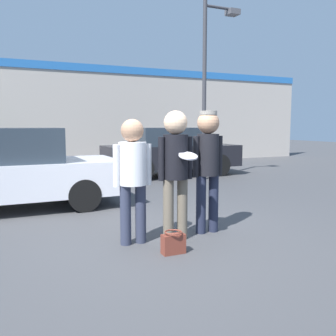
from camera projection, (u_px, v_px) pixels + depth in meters
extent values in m
plane|color=#3F3F42|center=(161.00, 236.00, 5.55)|extent=(56.00, 56.00, 0.00)
cube|color=#B2A89E|center=(55.00, 115.00, 14.75)|extent=(24.00, 0.18, 4.08)
cube|color=#2666B2|center=(53.00, 65.00, 14.43)|extent=(24.00, 0.04, 0.30)
cylinder|color=#2D3347|center=(126.00, 215.00, 5.11)|extent=(0.15, 0.15, 0.83)
cylinder|color=#2D3347|center=(141.00, 214.00, 5.20)|extent=(0.15, 0.15, 0.83)
cylinder|color=silver|center=(133.00, 164.00, 5.08)|extent=(0.38, 0.38, 0.58)
cylinder|color=silver|center=(116.00, 166.00, 4.98)|extent=(0.09, 0.09, 0.57)
cylinder|color=silver|center=(148.00, 164.00, 5.17)|extent=(0.09, 0.09, 0.57)
sphere|color=tan|center=(132.00, 130.00, 5.03)|extent=(0.31, 0.31, 0.31)
cylinder|color=#665B4C|center=(168.00, 210.00, 5.28)|extent=(0.15, 0.15, 0.88)
cylinder|color=#665B4C|center=(182.00, 209.00, 5.37)|extent=(0.15, 0.15, 0.88)
cylinder|color=black|center=(176.00, 157.00, 5.24)|extent=(0.35, 0.35, 0.62)
cylinder|color=black|center=(161.00, 159.00, 5.16)|extent=(0.09, 0.09, 0.61)
cylinder|color=black|center=(189.00, 158.00, 5.33)|extent=(0.09, 0.09, 0.61)
sphere|color=#DBB28E|center=(176.00, 123.00, 5.19)|extent=(0.33, 0.33, 0.33)
cylinder|color=silver|center=(188.00, 156.00, 5.04)|extent=(0.26, 0.25, 0.10)
cylinder|color=#1E2338|center=(201.00, 205.00, 5.66)|extent=(0.15, 0.15, 0.88)
cylinder|color=#1E2338|center=(213.00, 203.00, 5.75)|extent=(0.15, 0.15, 0.88)
cylinder|color=black|center=(208.00, 155.00, 5.62)|extent=(0.33, 0.33, 0.62)
cylinder|color=black|center=(196.00, 157.00, 5.53)|extent=(0.09, 0.09, 0.61)
cylinder|color=black|center=(219.00, 156.00, 5.70)|extent=(0.09, 0.09, 0.61)
sphere|color=tan|center=(208.00, 123.00, 5.56)|extent=(0.33, 0.33, 0.33)
cylinder|color=gray|center=(208.00, 113.00, 5.55)|extent=(0.26, 0.26, 0.06)
cube|color=silver|center=(4.00, 179.00, 7.24)|extent=(4.41, 1.84, 0.66)
cylinder|color=black|center=(69.00, 183.00, 8.58)|extent=(0.63, 0.22, 0.63)
cylinder|color=black|center=(84.00, 195.00, 7.10)|extent=(0.63, 0.22, 0.63)
cube|color=black|center=(171.00, 156.00, 12.20)|extent=(4.30, 1.81, 0.69)
cube|color=#28333D|center=(169.00, 137.00, 12.09)|extent=(2.24, 1.55, 0.57)
cylinder|color=black|center=(195.00, 161.00, 13.51)|extent=(0.71, 0.22, 0.71)
cylinder|color=black|center=(219.00, 165.00, 12.06)|extent=(0.71, 0.22, 0.71)
cylinder|color=black|center=(125.00, 164.00, 12.40)|extent=(0.71, 0.22, 0.71)
cylinder|color=black|center=(142.00, 169.00, 10.95)|extent=(0.71, 0.22, 0.71)
cylinder|color=#38383D|center=(204.00, 92.00, 11.09)|extent=(0.12, 0.12, 5.23)
cylinder|color=#38383D|center=(219.00, 8.00, 11.00)|extent=(0.95, 0.08, 0.08)
cube|color=#4C4C51|center=(233.00, 12.00, 11.21)|extent=(0.35, 0.35, 0.16)
cube|color=brown|center=(173.00, 244.00, 4.78)|extent=(0.30, 0.14, 0.25)
torus|color=brown|center=(173.00, 232.00, 4.76)|extent=(0.23, 0.23, 0.02)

